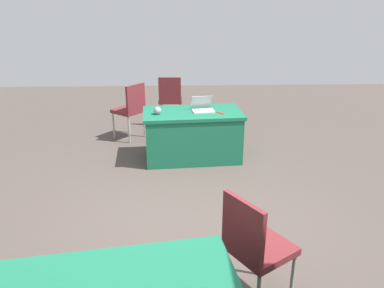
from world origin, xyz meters
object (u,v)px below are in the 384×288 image
at_px(yarn_ball, 158,111).
at_px(scissors_red, 220,113).
at_px(chair_by_pillar, 170,97).
at_px(table_foreground, 193,135).
at_px(chair_tucked_left, 131,107).
at_px(chair_aisle, 254,243).
at_px(laptop_silver, 203,108).

relative_size(yarn_ball, scissors_red, 0.61).
bearing_deg(chair_by_pillar, table_foreground, -75.29).
bearing_deg(yarn_ball, chair_tucked_left, -63.40).
height_order(table_foreground, scissors_red, scissors_red).
bearing_deg(chair_aisle, laptop_silver, 150.87).
bearing_deg(scissors_red, chair_aisle, -38.13).
bearing_deg(chair_tucked_left, laptop_silver, -87.62).
bearing_deg(chair_aisle, chair_by_pillar, 155.85).
xyz_separation_m(table_foreground, chair_aisle, (-0.36, 2.97, 0.18)).
relative_size(laptop_silver, yarn_ball, 3.19).
bearing_deg(chair_aisle, table_foreground, 153.89).
height_order(table_foreground, yarn_ball, yarn_ball).
bearing_deg(chair_by_pillar, chair_aisle, -78.68).
bearing_deg(yarn_ball, table_foreground, -166.78).
bearing_deg(laptop_silver, table_foreground, 9.56).
distance_m(chair_by_pillar, laptop_silver, 1.73).
xyz_separation_m(chair_by_pillar, laptop_silver, (-0.52, 1.64, 0.23)).
height_order(chair_tucked_left, chair_by_pillar, chair_tucked_left).
xyz_separation_m(chair_tucked_left, chair_by_pillar, (-0.67, -0.77, -0.02)).
xyz_separation_m(chair_tucked_left, chair_aisle, (-1.39, 3.88, -0.02)).
height_order(yarn_ball, scissors_red, yarn_ball).
xyz_separation_m(chair_aisle, yarn_ball, (0.87, -2.85, 0.25)).
bearing_deg(scissors_red, yarn_ball, -125.47).
xyz_separation_m(yarn_ball, scissors_red, (-0.91, -0.03, -0.05)).
distance_m(chair_by_pillar, scissors_red, 1.94).
xyz_separation_m(table_foreground, scissors_red, (-0.40, 0.09, 0.37)).
height_order(chair_aisle, yarn_ball, chair_aisle).
relative_size(table_foreground, laptop_silver, 4.33).
distance_m(chair_aisle, chair_by_pillar, 4.71).
bearing_deg(yarn_ball, chair_by_pillar, -94.69).
distance_m(chair_tucked_left, scissors_red, 1.76).
height_order(chair_tucked_left, laptop_silver, chair_tucked_left).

